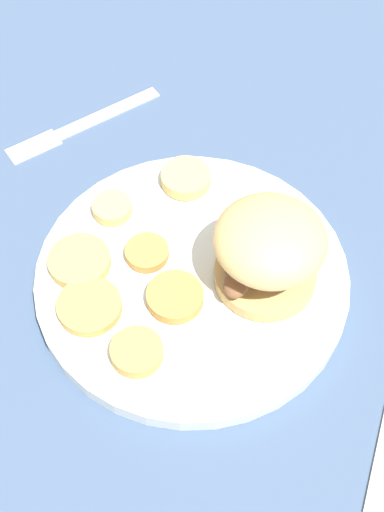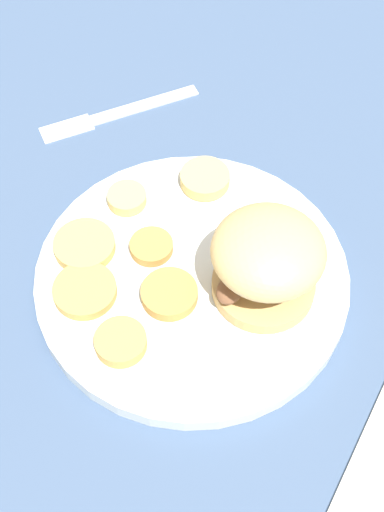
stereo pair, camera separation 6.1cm
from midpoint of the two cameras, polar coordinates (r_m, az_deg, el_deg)
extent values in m
plane|color=#3D5170|center=(0.64, 2.70, -2.36)|extent=(4.00, 4.00, 0.00)
cylinder|color=silver|center=(0.63, 2.73, -1.97)|extent=(0.28, 0.28, 0.02)
torus|color=silver|center=(0.63, 2.75, -1.65)|extent=(0.28, 0.28, 0.01)
cylinder|color=tan|center=(0.62, 8.53, -2.53)|extent=(0.09, 0.09, 0.01)
ellipsoid|color=brown|center=(0.59, 6.06, -2.86)|extent=(0.03, 0.04, 0.02)
ellipsoid|color=#563323|center=(0.62, 10.11, 0.54)|extent=(0.06, 0.06, 0.02)
ellipsoid|color=#4C281E|center=(0.62, 11.76, -0.37)|extent=(0.03, 0.04, 0.02)
ellipsoid|color=#563323|center=(0.62, 7.75, 0.98)|extent=(0.04, 0.04, 0.01)
ellipsoid|color=#4C281E|center=(0.60, 10.02, -1.93)|extent=(0.06, 0.06, 0.02)
ellipsoid|color=#4C281E|center=(0.60, 6.40, -1.90)|extent=(0.03, 0.04, 0.02)
ellipsoid|color=brown|center=(0.60, 8.60, -1.91)|extent=(0.05, 0.03, 0.02)
ellipsoid|color=#DBB26B|center=(0.58, 9.14, 0.17)|extent=(0.09, 0.09, 0.05)
cylinder|color=#DBB766|center=(0.67, -2.66, 4.50)|extent=(0.04, 0.04, 0.01)
cylinder|color=tan|center=(0.59, -2.77, -7.11)|extent=(0.04, 0.04, 0.01)
cylinder|color=#BC8942|center=(0.61, 1.03, -3.26)|extent=(0.05, 0.05, 0.01)
cylinder|color=#DBB766|center=(0.69, 3.59, 6.04)|extent=(0.05, 0.05, 0.01)
cylinder|color=tan|center=(0.64, -5.95, 0.67)|extent=(0.06, 0.06, 0.01)
cylinder|color=tan|center=(0.61, -5.80, -2.97)|extent=(0.06, 0.06, 0.01)
cylinder|color=#BC8942|center=(0.64, -0.56, 0.58)|extent=(0.04, 0.04, 0.01)
cube|color=silver|center=(0.79, -1.58, 11.89)|extent=(0.12, 0.07, 0.00)
cube|color=silver|center=(0.77, -7.77, 9.95)|extent=(0.06, 0.05, 0.00)
camera|label=1|loc=(0.03, -87.13, 4.12)|focal=50.00mm
camera|label=2|loc=(0.03, 92.87, -4.12)|focal=50.00mm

